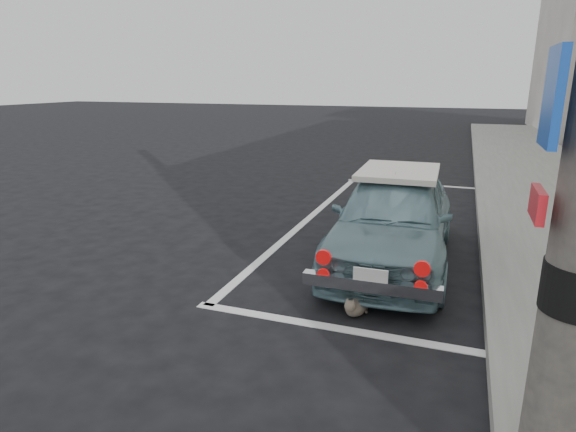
{
  "coord_description": "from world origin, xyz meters",
  "views": [
    {
      "loc": [
        1.44,
        -4.52,
        2.27
      ],
      "look_at": [
        -0.39,
        0.55,
        0.75
      ],
      "focal_mm": 30.0,
      "sensor_mm": 36.0,
      "label": 1
    }
  ],
  "objects": [
    {
      "name": "pline_rear",
      "position": [
        0.5,
        -0.5,
        0.0
      ],
      "size": [
        3.0,
        0.12,
        0.01
      ],
      "primitive_type": "cube",
      "color": "silver",
      "rests_on": "ground"
    },
    {
      "name": "pline_front",
      "position": [
        0.5,
        6.5,
        0.0
      ],
      "size": [
        3.0,
        0.12,
        0.01
      ],
      "primitive_type": "cube",
      "color": "silver",
      "rests_on": "ground"
    },
    {
      "name": "pline_side",
      "position": [
        -0.9,
        3.0,
        0.0
      ],
      "size": [
        0.12,
        7.0,
        0.01
      ],
      "primitive_type": "cube",
      "color": "silver",
      "rests_on": "ground"
    },
    {
      "name": "retro_coupe",
      "position": [
        0.71,
        1.45,
        0.6
      ],
      "size": [
        1.47,
        3.53,
        1.19
      ],
      "rotation": [
        0.0,
        0.0,
        0.02
      ],
      "color": "#6F95A0",
      "rests_on": "ground"
    },
    {
      "name": "ground",
      "position": [
        0.0,
        0.0,
        0.0
      ],
      "size": [
        80.0,
        80.0,
        0.0
      ],
      "primitive_type": "plane",
      "color": "black",
      "rests_on": "ground"
    },
    {
      "name": "cat",
      "position": [
        0.59,
        -0.18,
        0.11
      ],
      "size": [
        0.26,
        0.43,
        0.24
      ],
      "rotation": [
        0.0,
        0.0,
        -0.24
      ],
      "color": "brown",
      "rests_on": "ground"
    }
  ]
}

